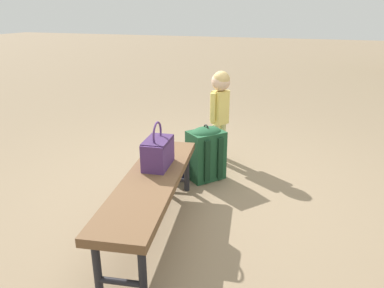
{
  "coord_description": "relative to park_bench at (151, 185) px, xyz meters",
  "views": [
    {
      "loc": [
        -2.87,
        -0.95,
        1.62
      ],
      "look_at": [
        0.11,
        0.06,
        0.45
      ],
      "focal_mm": 33.85,
      "sensor_mm": 36.0,
      "label": 1
    }
  ],
  "objects": [
    {
      "name": "ground_plane",
      "position": [
        0.68,
        -0.12,
        -0.39
      ],
      "size": [
        40.0,
        40.0,
        0.0
      ],
      "primitive_type": "plane",
      "color": "#7F6B51",
      "rests_on": "ground"
    },
    {
      "name": "backpack_large",
      "position": [
        1.03,
        -0.12,
        -0.11
      ],
      "size": [
        0.42,
        0.41,
        0.57
      ],
      "color": "#1E4C2D",
      "rests_on": "ground"
    },
    {
      "name": "backpack_small",
      "position": [
        0.92,
        0.17,
        -0.24
      ],
      "size": [
        0.17,
        0.19,
        0.3
      ],
      "color": "#191E4C",
      "rests_on": "ground"
    },
    {
      "name": "handbag",
      "position": [
        0.22,
        0.03,
        0.18
      ],
      "size": [
        0.34,
        0.21,
        0.37
      ],
      "color": "#4C2D66",
      "rests_on": "park_bench"
    },
    {
      "name": "park_bench",
      "position": [
        0.0,
        0.0,
        0.0
      ],
      "size": [
        1.64,
        0.64,
        0.45
      ],
      "color": "brown",
      "rests_on": "ground"
    },
    {
      "name": "child_standing",
      "position": [
        1.56,
        -0.12,
        0.28
      ],
      "size": [
        0.24,
        0.2,
        1.01
      ],
      "color": "#CCCC8C",
      "rests_on": "ground"
    }
  ]
}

